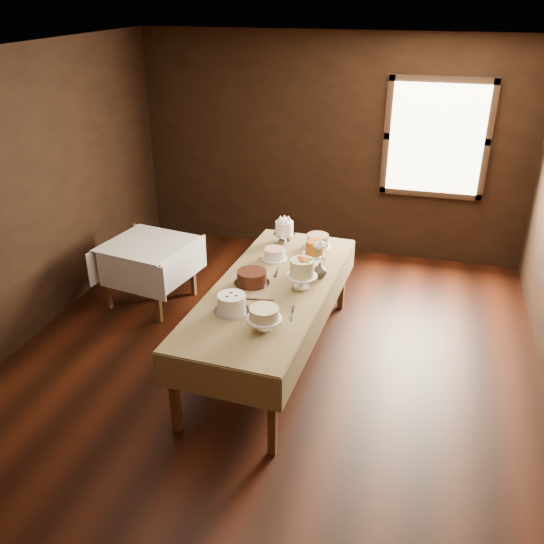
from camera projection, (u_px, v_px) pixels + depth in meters
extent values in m
cube|color=black|center=(266.00, 372.00, 5.50)|extent=(5.00, 6.00, 0.01)
cube|color=beige|center=(265.00, 56.00, 4.26)|extent=(5.00, 6.00, 0.01)
cube|color=black|center=(330.00, 147.00, 7.47)|extent=(5.00, 0.02, 2.80)
cube|color=black|center=(56.00, 517.00, 2.28)|extent=(5.00, 0.02, 2.80)
cube|color=black|center=(9.00, 207.00, 5.47)|extent=(0.02, 6.00, 2.80)
cube|color=#FFEABF|center=(436.00, 139.00, 7.03)|extent=(1.10, 0.05, 1.30)
cube|color=#4E2F18|center=(174.00, 394.00, 4.62)|extent=(0.07, 0.07, 0.73)
cube|color=#4E2F18|center=(271.00, 268.00, 6.66)|extent=(0.07, 0.07, 0.73)
cube|color=#4E2F18|center=(273.00, 416.00, 4.38)|extent=(0.07, 0.07, 0.73)
cube|color=#4E2F18|center=(342.00, 279.00, 6.42)|extent=(0.07, 0.07, 0.73)
cube|color=#4E2F18|center=(272.00, 289.00, 5.34)|extent=(1.09, 2.58, 0.04)
cube|color=tan|center=(272.00, 287.00, 5.33)|extent=(1.15, 2.64, 0.01)
cube|color=#4E2F18|center=(106.00, 281.00, 6.43)|extent=(0.06, 0.06, 0.67)
cube|color=#4E2F18|center=(144.00, 258.00, 6.98)|extent=(0.06, 0.06, 0.67)
cube|color=#4E2F18|center=(158.00, 294.00, 6.17)|extent=(0.06, 0.06, 0.67)
cube|color=#4E2F18|center=(193.00, 268.00, 6.72)|extent=(0.06, 0.06, 0.67)
cube|color=#4E2F18|center=(147.00, 246.00, 6.42)|extent=(0.91, 0.91, 0.04)
cube|color=white|center=(147.00, 244.00, 6.41)|extent=(1.00, 1.00, 0.01)
cylinder|color=silver|center=(284.00, 237.00, 6.21)|extent=(0.23, 0.23, 0.11)
cylinder|color=white|center=(284.00, 227.00, 6.16)|extent=(0.26, 0.26, 0.13)
cylinder|color=white|center=(317.00, 246.00, 6.12)|extent=(0.29, 0.29, 0.01)
cylinder|color=tan|center=(318.00, 240.00, 6.09)|extent=(0.32, 0.32, 0.12)
cylinder|color=white|center=(274.00, 258.00, 5.85)|extent=(0.26, 0.26, 0.01)
cylinder|color=white|center=(274.00, 254.00, 5.83)|extent=(0.23, 0.23, 0.09)
cylinder|color=white|center=(314.00, 259.00, 5.70)|extent=(0.23, 0.23, 0.13)
cylinder|color=#BE5E1B|center=(314.00, 246.00, 5.64)|extent=(0.22, 0.22, 0.13)
cylinder|color=silver|center=(252.00, 283.00, 5.36)|extent=(0.33, 0.33, 0.01)
cylinder|color=#3E180C|center=(252.00, 277.00, 5.33)|extent=(0.31, 0.31, 0.12)
cylinder|color=white|center=(302.00, 281.00, 5.27)|extent=(0.28, 0.28, 0.14)
cylinder|color=#F2EDB6|center=(302.00, 266.00, 5.21)|extent=(0.30, 0.30, 0.15)
cylinder|color=silver|center=(232.00, 311.00, 4.91)|extent=(0.30, 0.30, 0.01)
cylinder|color=white|center=(232.00, 303.00, 4.88)|extent=(0.24, 0.24, 0.14)
cylinder|color=white|center=(264.00, 323.00, 4.63)|extent=(0.29, 0.29, 0.12)
cylinder|color=#F4E3BC|center=(264.00, 312.00, 4.59)|extent=(0.33, 0.33, 0.09)
cube|color=silver|center=(265.00, 300.00, 5.08)|extent=(0.24, 0.07, 0.01)
cube|color=silver|center=(292.00, 316.00, 4.83)|extent=(0.06, 0.24, 0.01)
cube|color=silver|center=(278.00, 270.00, 5.63)|extent=(0.05, 0.24, 0.01)
cube|color=silver|center=(307.00, 277.00, 5.48)|extent=(0.15, 0.21, 0.01)
imported|color=#2D2823|center=(320.00, 270.00, 5.46)|extent=(0.17, 0.17, 0.14)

